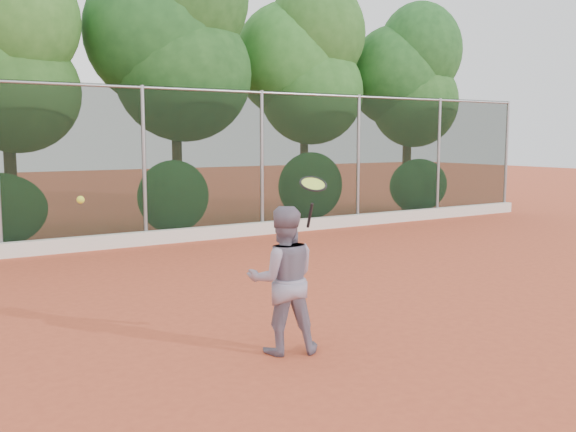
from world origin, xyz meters
TOP-DOWN VIEW (x-y plane):
  - ground at (0.00, 0.00)m, footprint 80.00×80.00m
  - concrete_curb at (0.00, 6.82)m, footprint 24.00×0.20m
  - tennis_player at (-1.22, -0.85)m, footprint 0.96×0.86m
  - chainlink_fence at (-0.00, 7.00)m, footprint 24.09×0.09m
  - foliage_backdrop at (-0.55, 8.98)m, footprint 23.70×3.63m
  - tennis_racket at (-0.92, -0.97)m, footprint 0.37×0.35m
  - tennis_ball_in_flight at (-3.34, -0.73)m, footprint 0.07×0.07m

SIDE VIEW (x-z plane):
  - ground at x=0.00m, z-range 0.00..0.00m
  - concrete_curb at x=0.00m, z-range 0.00..0.30m
  - tennis_player at x=-1.22m, z-range 0.00..1.63m
  - tennis_ball_in_flight at x=-3.34m, z-range 1.76..1.84m
  - tennis_racket at x=-0.92m, z-range 1.54..2.12m
  - chainlink_fence at x=0.00m, z-range 0.11..3.61m
  - foliage_backdrop at x=-0.55m, z-range 0.63..8.18m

